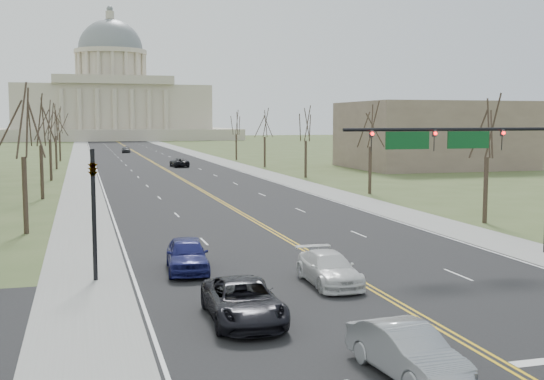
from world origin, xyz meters
TOP-DOWN VIEW (x-y plane):
  - ground at (0.00, 0.00)m, footprint 600.00×600.00m
  - road at (0.00, 110.00)m, footprint 20.00×380.00m
  - cross_road at (0.00, 6.00)m, footprint 120.00×14.00m
  - sidewalk_left at (-12.00, 110.00)m, footprint 4.00×380.00m
  - sidewalk_right at (12.00, 110.00)m, footprint 4.00×380.00m
  - center_line at (0.00, 110.00)m, footprint 0.42×380.00m
  - edge_line_left at (-9.80, 110.00)m, footprint 0.15×380.00m
  - edge_line_right at (9.80, 110.00)m, footprint 0.15×380.00m
  - capitol at (0.00, 249.91)m, footprint 90.00×60.00m
  - signal_mast at (7.45, 13.50)m, footprint 12.12×0.44m
  - signal_left at (-11.50, 13.50)m, footprint 0.32×0.36m
  - tree_r_0 at (15.50, 24.00)m, footprint 3.74×3.74m
  - tree_l_0 at (-15.50, 28.00)m, footprint 3.96×3.96m
  - tree_r_1 at (15.50, 44.00)m, footprint 3.74×3.74m
  - tree_l_1 at (-15.50, 48.00)m, footprint 3.96×3.96m
  - tree_r_2 at (15.50, 64.00)m, footprint 3.74×3.74m
  - tree_l_2 at (-15.50, 68.00)m, footprint 3.96×3.96m
  - tree_r_3 at (15.50, 84.00)m, footprint 3.74×3.74m
  - tree_l_3 at (-15.50, 88.00)m, footprint 3.96×3.96m
  - tree_r_4 at (15.50, 104.00)m, footprint 3.74×3.74m
  - tree_l_4 at (-15.50, 108.00)m, footprint 3.96×3.96m
  - bldg_right_mass at (40.00, 76.00)m, footprint 25.00×20.00m
  - car_sb_inner_lead at (-3.22, -0.94)m, footprint 2.10×4.63m
  - car_sb_outer_lead at (-6.48, 5.52)m, footprint 2.67×5.48m
  - car_sb_inner_second at (-1.54, 9.90)m, footprint 2.07×4.91m
  - car_sb_outer_second at (-7.20, 14.21)m, footprint 2.36×4.96m
  - car_far_nb at (2.73, 87.77)m, footprint 2.74×5.15m
  - car_far_sb at (-2.24, 137.18)m, footprint 1.98×4.57m

SIDE VIEW (x-z plane):
  - ground at x=0.00m, z-range 0.00..0.00m
  - road at x=0.00m, z-range 0.00..0.01m
  - cross_road at x=0.00m, z-range 0.00..0.01m
  - sidewalk_left at x=-12.00m, z-range 0.00..0.03m
  - sidewalk_right at x=12.00m, z-range 0.00..0.03m
  - center_line at x=0.00m, z-range 0.01..0.02m
  - edge_line_left at x=-9.80m, z-range 0.01..0.02m
  - edge_line_right at x=9.80m, z-range 0.01..0.02m
  - car_far_nb at x=2.73m, z-range 0.01..1.39m
  - car_sb_inner_second at x=-1.54m, z-range 0.01..1.43m
  - car_sb_inner_lead at x=-3.22m, z-range 0.01..1.49m
  - car_sb_outer_lead at x=-6.48m, z-range 0.01..1.51m
  - car_far_sb at x=-2.24m, z-range 0.01..1.55m
  - car_sb_outer_second at x=-7.20m, z-range 0.01..1.65m
  - signal_left at x=-11.50m, z-range 0.71..6.71m
  - bldg_right_mass at x=40.00m, z-range 0.00..10.00m
  - signal_mast at x=7.45m, z-range 2.16..9.36m
  - tree_r_0 at x=15.50m, z-range 2.30..10.80m
  - tree_r_1 at x=15.50m, z-range 2.30..10.80m
  - tree_r_2 at x=15.50m, z-range 2.30..10.80m
  - tree_r_3 at x=15.50m, z-range 2.30..10.80m
  - tree_r_4 at x=15.50m, z-range 2.30..10.80m
  - tree_l_0 at x=-15.50m, z-range 2.44..11.44m
  - tree_l_1 at x=-15.50m, z-range 2.44..11.44m
  - tree_l_2 at x=-15.50m, z-range 2.44..11.44m
  - tree_l_3 at x=-15.50m, z-range 2.44..11.44m
  - tree_l_4 at x=-15.50m, z-range 2.44..11.44m
  - capitol at x=0.00m, z-range -10.80..39.20m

